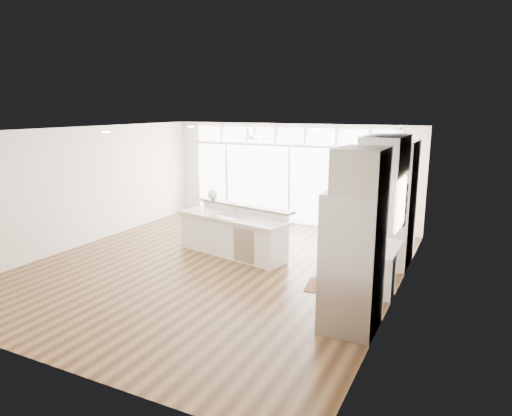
% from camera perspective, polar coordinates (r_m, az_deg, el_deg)
% --- Properties ---
extents(floor, '(7.00, 8.00, 0.02)m').
position_cam_1_polar(floor, '(9.28, -5.16, -7.30)').
color(floor, '#402813').
rests_on(floor, ground).
extents(ceiling, '(7.00, 8.00, 0.02)m').
position_cam_1_polar(ceiling, '(8.74, -5.51, 9.67)').
color(ceiling, white).
rests_on(ceiling, wall_back).
extents(wall_back, '(7.00, 0.04, 2.70)m').
position_cam_1_polar(wall_back, '(12.44, 4.35, 4.26)').
color(wall_back, '#F0E1D0').
rests_on(wall_back, floor).
extents(wall_front, '(7.00, 0.04, 2.70)m').
position_cam_1_polar(wall_front, '(6.00, -25.83, -5.99)').
color(wall_front, '#F0E1D0').
rests_on(wall_front, floor).
extents(wall_left, '(0.04, 8.00, 2.70)m').
position_cam_1_polar(wall_left, '(11.12, -20.91, 2.50)').
color(wall_left, '#F0E1D0').
rests_on(wall_left, floor).
extents(wall_right, '(0.04, 8.00, 2.70)m').
position_cam_1_polar(wall_right, '(7.71, 17.44, -1.37)').
color(wall_right, '#F0E1D0').
rests_on(wall_right, floor).
extents(glass_wall, '(5.80, 0.06, 2.08)m').
position_cam_1_polar(glass_wall, '(12.43, 4.23, 2.86)').
color(glass_wall, white).
rests_on(glass_wall, wall_back).
extents(transom_row, '(5.90, 0.06, 0.40)m').
position_cam_1_polar(transom_row, '(12.28, 4.33, 8.99)').
color(transom_row, white).
rests_on(transom_row, wall_back).
extents(desk_window, '(0.04, 0.85, 0.85)m').
position_cam_1_polar(desk_window, '(7.97, 17.59, 0.52)').
color(desk_window, white).
rests_on(desk_window, wall_right).
extents(ceiling_fan, '(1.16, 1.16, 0.32)m').
position_cam_1_polar(ceiling_fan, '(11.44, -0.19, 9.27)').
color(ceiling_fan, silver).
rests_on(ceiling_fan, ceiling).
extents(recessed_lights, '(3.40, 3.00, 0.02)m').
position_cam_1_polar(recessed_lights, '(8.91, -4.83, 9.61)').
color(recessed_lights, white).
rests_on(recessed_lights, ceiling).
extents(oven_cabinet, '(0.64, 1.20, 2.50)m').
position_cam_1_polar(oven_cabinet, '(9.52, 17.17, 0.59)').
color(oven_cabinet, white).
rests_on(oven_cabinet, floor).
extents(desk_nook, '(0.72, 1.30, 0.76)m').
position_cam_1_polar(desk_nook, '(8.33, 14.81, -7.16)').
color(desk_nook, white).
rests_on(desk_nook, floor).
extents(upper_cabinets, '(0.64, 1.30, 0.64)m').
position_cam_1_polar(upper_cabinets, '(7.90, 15.89, 6.41)').
color(upper_cabinets, white).
rests_on(upper_cabinets, wall_right).
extents(refrigerator, '(0.76, 0.90, 2.00)m').
position_cam_1_polar(refrigerator, '(6.61, 11.99, -6.53)').
color(refrigerator, '#ACACB1').
rests_on(refrigerator, floor).
extents(fridge_cabinet, '(0.64, 0.90, 0.60)m').
position_cam_1_polar(fridge_cabinet, '(6.30, 13.06, 4.67)').
color(fridge_cabinet, white).
rests_on(fridge_cabinet, wall_right).
extents(framed_photos, '(0.06, 0.22, 0.80)m').
position_cam_1_polar(framed_photos, '(8.60, 18.18, 0.31)').
color(framed_photos, black).
rests_on(framed_photos, wall_right).
extents(kitchen_island, '(2.76, 1.52, 1.04)m').
position_cam_1_polar(kitchen_island, '(9.79, -2.96, -2.94)').
color(kitchen_island, white).
rests_on(kitchen_island, floor).
extents(rug, '(1.07, 0.84, 0.01)m').
position_cam_1_polar(rug, '(8.31, 9.76, -9.73)').
color(rug, '#371E11').
rests_on(rug, floor).
extents(office_chair, '(0.53, 0.49, 0.97)m').
position_cam_1_polar(office_chair, '(8.28, 12.33, -6.39)').
color(office_chair, black).
rests_on(office_chair, floor).
extents(fishbowl, '(0.28, 0.28, 0.24)m').
position_cam_1_polar(fishbowl, '(10.57, -5.42, 1.71)').
color(fishbowl, white).
rests_on(fishbowl, kitchen_island).
extents(monitor, '(0.09, 0.51, 0.43)m').
position_cam_1_polar(monitor, '(8.17, 14.49, -3.17)').
color(monitor, black).
rests_on(monitor, desk_nook).
extents(keyboard, '(0.14, 0.31, 0.01)m').
position_cam_1_polar(keyboard, '(8.26, 13.25, -4.42)').
color(keyboard, silver).
rests_on(keyboard, desk_nook).
extents(potted_plant, '(0.29, 0.32, 0.25)m').
position_cam_1_polar(potted_plant, '(9.35, 17.72, 8.85)').
color(potted_plant, '#325E28').
rests_on(potted_plant, oven_cabinet).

